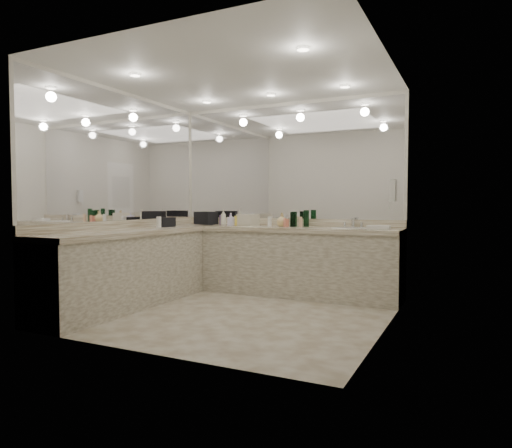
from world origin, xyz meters
The scene contains 37 objects.
floor centered at (0.00, 0.00, 0.00)m, with size 3.20×3.20×0.00m, color beige.
ceiling centered at (0.00, 0.00, 2.60)m, with size 3.20×3.20×0.00m, color white.
wall_back centered at (0.00, 1.50, 1.30)m, with size 3.20×0.02×2.60m, color silver.
wall_left centered at (-1.60, 0.00, 1.30)m, with size 0.02×3.00×2.60m, color silver.
wall_right centered at (1.60, 0.00, 1.30)m, with size 0.02×3.00×2.60m, color silver.
vanity_back_base centered at (0.00, 1.20, 0.42)m, with size 3.20×0.60×0.84m, color beige.
vanity_back_top centered at (0.00, 1.19, 0.87)m, with size 3.20×0.64×0.06m, color beige.
vanity_left_base centered at (-1.30, -0.30, 0.42)m, with size 0.60×2.40×0.84m, color beige.
vanity_left_top centered at (-1.29, -0.30, 0.87)m, with size 0.64×2.42×0.06m, color beige.
backsplash_back centered at (0.00, 1.48, 0.95)m, with size 3.20×0.04×0.10m, color beige.
backsplash_left centered at (-1.58, 0.00, 0.95)m, with size 0.04×3.00×0.10m, color beige.
mirror_back centered at (0.00, 1.49, 1.77)m, with size 3.12×0.01×1.55m, color white.
mirror_left centered at (-1.59, 0.00, 1.77)m, with size 0.01×2.92×1.55m, color white.
sink centered at (0.95, 1.20, 0.90)m, with size 0.44×0.44×0.03m, color white.
faucet centered at (0.95, 1.41, 0.97)m, with size 0.24×0.16×0.14m, color silver.
wall_phone centered at (1.56, 0.70, 1.35)m, with size 0.06×0.10×0.24m, color white.
door centered at (1.59, -0.50, 1.05)m, with size 0.02×0.82×2.10m, color white.
black_toiletry_bag centered at (-1.12, 1.19, 0.99)m, with size 0.31×0.20×0.18m, color black.
black_bag_spill centered at (-1.30, 0.50, 0.96)m, with size 0.11×0.23×0.13m, color black.
cream_cosmetic_case centered at (-0.48, 1.24, 0.98)m, with size 0.29×0.18×0.16m, color beige.
hand_towel centered at (1.32, 1.17, 0.92)m, with size 0.27×0.18×0.04m, color white.
lotion_left centered at (-1.30, 0.33, 0.97)m, with size 0.06×0.06×0.14m, color white.
soap_bottle_a centered at (-0.86, 1.24, 1.01)m, with size 0.09×0.09×0.22m, color white.
soap_bottle_b centered at (-0.70, 1.16, 0.99)m, with size 0.08×0.08×0.18m, color white.
soap_bottle_c centered at (0.04, 1.24, 0.99)m, with size 0.14×0.14×0.18m, color #E1C07A.
green_bottle_0 centered at (0.18, 1.27, 1.00)m, with size 0.07×0.07×0.19m, color #10411D.
green_bottle_1 centered at (0.18, 1.33, 1.00)m, with size 0.07×0.07×0.20m, color #10411D.
green_bottle_2 centered at (0.34, 1.34, 1.01)m, with size 0.07×0.07×0.22m, color #10411D.
amenity_bottle_0 centered at (-0.36, 1.27, 0.95)m, with size 0.04×0.04×0.11m, color #E57F66.
amenity_bottle_1 centered at (-0.97, 1.34, 0.97)m, with size 0.04×0.04×0.14m, color #9966B2.
amenity_bottle_2 centered at (-1.05, 1.23, 0.96)m, with size 0.04×0.04×0.12m, color #3F3F4C.
amenity_bottle_3 centered at (0.12, 1.21, 0.95)m, with size 0.06×0.06×0.10m, color #E57F66.
amenity_bottle_4 centered at (0.12, 1.14, 0.96)m, with size 0.04×0.04×0.12m, color #E57F66.
amenity_bottle_5 centered at (-0.65, 1.21, 0.97)m, with size 0.05×0.05×0.13m, color #F2D84C.
amenity_bottle_6 centered at (-0.12, 1.19, 0.97)m, with size 0.06×0.06×0.13m, color white.
amenity_bottle_7 centered at (-0.52, 1.34, 0.96)m, with size 0.05×0.05×0.13m, color silver.
amenity_bottle_8 centered at (0.31, 1.19, 0.97)m, with size 0.04×0.04×0.14m, color #E0B28C.
Camera 1 is at (2.35, -4.39, 1.22)m, focal length 32.00 mm.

